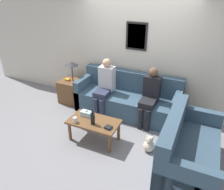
% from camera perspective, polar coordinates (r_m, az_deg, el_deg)
% --- Properties ---
extents(ground_plane, '(16.00, 16.00, 0.00)m').
position_cam_1_polar(ground_plane, '(4.82, 1.85, -7.28)').
color(ground_plane, gray).
extents(wall_back, '(9.00, 0.08, 2.60)m').
position_cam_1_polar(wall_back, '(5.06, 6.34, 10.67)').
color(wall_back, silver).
rests_on(wall_back, ground_plane).
extents(couch_main, '(2.34, 0.83, 0.94)m').
position_cam_1_polar(couch_main, '(5.04, 4.13, -1.25)').
color(couch_main, '#385166').
rests_on(couch_main, ground_plane).
extents(couch_side, '(0.83, 1.60, 0.94)m').
position_cam_1_polar(couch_side, '(3.80, 18.97, -13.69)').
color(couch_side, '#385166').
rests_on(couch_side, ground_plane).
extents(coffee_table, '(0.96, 0.53, 0.42)m').
position_cam_1_polar(coffee_table, '(4.17, -4.74, -7.53)').
color(coffee_table, brown).
rests_on(coffee_table, ground_plane).
extents(side_table_with_lamp, '(0.53, 0.53, 1.07)m').
position_cam_1_polar(side_table_with_lamp, '(5.61, -10.46, 1.50)').
color(side_table_with_lamp, brown).
rests_on(side_table_with_lamp, ground_plane).
extents(wine_bottle, '(0.08, 0.08, 0.32)m').
position_cam_1_polar(wine_bottle, '(3.99, -5.09, -6.08)').
color(wine_bottle, black).
rests_on(wine_bottle, coffee_table).
extents(drinking_glass, '(0.08, 0.08, 0.11)m').
position_cam_1_polar(drinking_glass, '(4.11, -9.63, -6.42)').
color(drinking_glass, silver).
rests_on(drinking_glass, coffee_table).
extents(book_stack, '(0.16, 0.13, 0.04)m').
position_cam_1_polar(book_stack, '(3.92, -0.99, -8.44)').
color(book_stack, navy).
rests_on(book_stack, coffee_table).
extents(tissue_box, '(0.23, 0.12, 0.15)m').
position_cam_1_polar(tissue_box, '(4.27, -6.62, -4.84)').
color(tissue_box, silver).
rests_on(tissue_box, coffee_table).
extents(person_left, '(0.34, 0.59, 1.27)m').
position_cam_1_polar(person_left, '(4.91, -1.87, 2.69)').
color(person_left, '#2D334C').
rests_on(person_left, ground_plane).
extents(person_right, '(0.34, 0.61, 1.21)m').
position_cam_1_polar(person_right, '(4.60, 9.89, 0.11)').
color(person_right, black).
rests_on(person_right, ground_plane).
extents(teddy_bear, '(0.21, 0.21, 0.33)m').
position_cam_1_polar(teddy_bear, '(4.08, 9.62, -12.62)').
color(teddy_bear, beige).
rests_on(teddy_bear, ground_plane).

